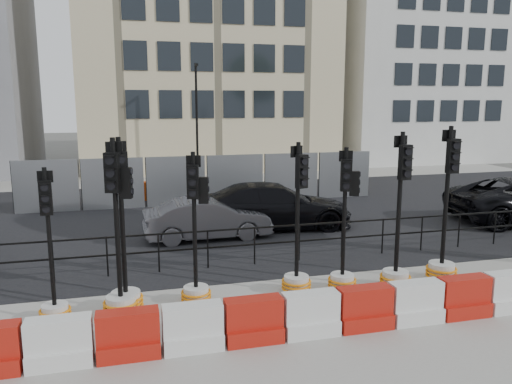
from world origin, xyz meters
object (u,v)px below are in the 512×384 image
object	(u,v)px
traffic_signal_a	(54,292)
traffic_signal_h	(443,250)
traffic_signal_d	(196,270)
car_c	(274,206)

from	to	relation	value
traffic_signal_a	traffic_signal_h	bearing A→B (deg)	-2.29
traffic_signal_d	car_c	xyz separation A→B (m)	(3.33, 5.65, -0.01)
traffic_signal_a	traffic_signal_d	bearing A→B (deg)	0.81
traffic_signal_d	traffic_signal_a	bearing A→B (deg)	-161.94
traffic_signal_d	car_c	distance (m)	6.56
traffic_signal_d	traffic_signal_h	xyz separation A→B (m)	(5.71, -0.07, -0.01)
traffic_signal_a	car_c	world-z (taller)	traffic_signal_a
traffic_signal_a	traffic_signal_d	size ratio (longest dim) A/B	0.94
traffic_signal_a	traffic_signal_d	xyz separation A→B (m)	(2.71, 0.18, 0.14)
traffic_signal_a	traffic_signal_h	distance (m)	8.42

